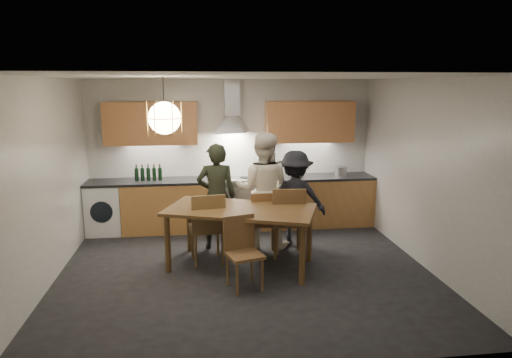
{
  "coord_description": "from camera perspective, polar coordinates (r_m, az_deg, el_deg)",
  "views": [
    {
      "loc": [
        -0.61,
        -5.83,
        2.5
      ],
      "look_at": [
        0.2,
        0.4,
        1.2
      ],
      "focal_mm": 32.0,
      "sensor_mm": 36.0,
      "label": 1
    }
  ],
  "objects": [
    {
      "name": "room_shell",
      "position": [
        5.91,
        -1.42,
        3.98
      ],
      "size": [
        5.02,
        4.52,
        2.61
      ],
      "color": "silver",
      "rests_on": "ground"
    },
    {
      "name": "person_left",
      "position": [
        7.01,
        -4.95,
        -2.2
      ],
      "size": [
        0.61,
        0.41,
        1.65
      ],
      "primitive_type": "imported",
      "rotation": [
        0.0,
        0.0,
        3.12
      ],
      "color": "black",
      "rests_on": "ground"
    },
    {
      "name": "mixing_bowl",
      "position": [
        8.06,
        5.07,
        0.44
      ],
      "size": [
        0.34,
        0.34,
        0.07
      ],
      "primitive_type": "imported",
      "rotation": [
        0.0,
        0.0,
        0.33
      ],
      "color": "#B1B1B5",
      "rests_on": "counter_run"
    },
    {
      "name": "person_right",
      "position": [
        7.21,
        4.88,
        -2.39
      ],
      "size": [
        1.06,
        0.74,
        1.5
      ],
      "primitive_type": "imported",
      "rotation": [
        0.0,
        0.0,
        2.94
      ],
      "color": "black",
      "rests_on": "ground"
    },
    {
      "name": "chair_front",
      "position": [
        5.76,
        -1.76,
        -8.45
      ],
      "size": [
        0.51,
        0.51,
        0.9
      ],
      "rotation": [
        0.0,
        0.0,
        0.28
      ],
      "color": "brown",
      "rests_on": "ground"
    },
    {
      "name": "stock_pot",
      "position": [
        8.3,
        10.54,
        0.91
      ],
      "size": [
        0.26,
        0.26,
        0.15
      ],
      "primitive_type": "cylinder",
      "rotation": [
        0.0,
        0.0,
        -0.24
      ],
      "color": "#AAAAAD",
      "rests_on": "counter_run"
    },
    {
      "name": "ground",
      "position": [
        6.37,
        -1.34,
        -11.41
      ],
      "size": [
        5.0,
        5.0,
        0.0
      ],
      "primitive_type": "plane",
      "color": "black",
      "rests_on": "ground"
    },
    {
      "name": "chair_back_left",
      "position": [
        6.43,
        -6.06,
        -5.63
      ],
      "size": [
        0.52,
        0.52,
        1.03
      ],
      "rotation": [
        0.0,
        0.0,
        3.27
      ],
      "color": "brown",
      "rests_on": "ground"
    },
    {
      "name": "wall_fixtures",
      "position": [
        7.94,
        -3.0,
        7.15
      ],
      "size": [
        4.3,
        0.54,
        1.1
      ],
      "color": "tan",
      "rests_on": "ground"
    },
    {
      "name": "dining_table",
      "position": [
        6.28,
        -1.95,
        -4.53
      ],
      "size": [
        2.22,
        1.62,
        0.84
      ],
      "rotation": [
        0.0,
        0.0,
        -0.35
      ],
      "color": "brown",
      "rests_on": "ground"
    },
    {
      "name": "wine_bottles",
      "position": [
        7.97,
        -13.32,
        0.8
      ],
      "size": [
        0.46,
        0.07,
        0.28
      ],
      "color": "black",
      "rests_on": "counter_run"
    },
    {
      "name": "pendant_lamp",
      "position": [
        5.76,
        -11.37,
        7.48
      ],
      "size": [
        0.43,
        0.43,
        0.7
      ],
      "color": "black",
      "rests_on": "ground"
    },
    {
      "name": "chair_back_right",
      "position": [
        6.67,
        4.01,
        -4.83
      ],
      "size": [
        0.52,
        0.52,
        1.06
      ],
      "rotation": [
        0.0,
        0.0,
        3.06
      ],
      "color": "brown",
      "rests_on": "ground"
    },
    {
      "name": "person_mid",
      "position": [
        7.08,
        0.85,
        -1.38
      ],
      "size": [
        1.03,
        0.89,
        1.8
      ],
      "primitive_type": "imported",
      "rotation": [
        0.0,
        0.0,
        2.87
      ],
      "color": "#F0E4CE",
      "rests_on": "ground"
    },
    {
      "name": "chair_back_mid",
      "position": [
        6.8,
        1.07,
        -4.96
      ],
      "size": [
        0.45,
        0.45,
        0.96
      ],
      "rotation": [
        0.0,
        0.0,
        3.18
      ],
      "color": "brown",
      "rests_on": "ground"
    },
    {
      "name": "range_stove",
      "position": [
        8.07,
        -2.83,
        -3.1
      ],
      "size": [
        0.9,
        0.6,
        0.92
      ],
      "color": "silver",
      "rests_on": "ground"
    },
    {
      "name": "counter_run",
      "position": [
        8.07,
        -2.66,
        -3.03
      ],
      "size": [
        5.0,
        0.62,
        0.9
      ],
      "color": "tan",
      "rests_on": "ground"
    }
  ]
}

